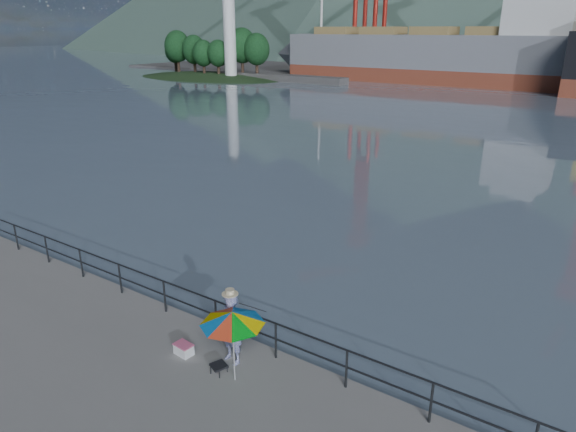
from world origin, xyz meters
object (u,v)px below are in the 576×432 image
at_px(beach_umbrella, 232,318).
at_px(cooler_bag, 184,350).
at_px(bulk_carrier, 442,54).
at_px(fisherman, 232,329).

relative_size(beach_umbrella, cooler_bag, 3.97).
height_order(beach_umbrella, bulk_carrier, bulk_carrier).
distance_m(fisherman, beach_umbrella, 1.06).
xyz_separation_m(beach_umbrella, bulk_carrier, (-20.50, 74.28, 2.50)).
xyz_separation_m(fisherman, bulk_carrier, (-19.98, 73.74, 3.25)).
xyz_separation_m(beach_umbrella, cooler_bag, (-1.74, 0.05, -1.55)).
bearing_deg(beach_umbrella, cooler_bag, 178.42).
bearing_deg(bulk_carrier, cooler_bag, -75.81).
bearing_deg(cooler_bag, bulk_carrier, 109.26).
bearing_deg(cooler_bag, fisherman, 27.29).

